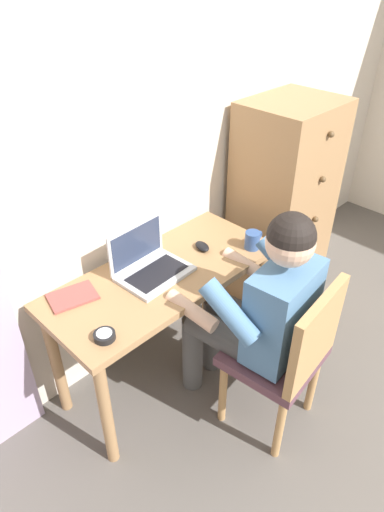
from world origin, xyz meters
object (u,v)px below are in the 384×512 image
(chair, at_px, (288,354))
(dresser, at_px, (282,206))
(desk, at_px, (164,291))
(laptop, at_px, (149,263))
(person_seated, at_px, (257,307))
(computer_mouse, at_px, (202,246))
(notebook_pad, at_px, (73,297))
(desk_clock, at_px, (104,336))
(coffee_mug, at_px, (253,240))

(chair, bearing_deg, dresser, 37.76)
(desk, distance_m, chair, 0.67)
(chair, xyz_separation_m, laptop, (-0.22, 0.69, 0.27))
(desk, height_order, dresser, dresser)
(person_seated, xyz_separation_m, computer_mouse, (0.12, 0.47, 0.05))
(chair, relative_size, notebook_pad, 4.21)
(desk_clock, bearing_deg, dresser, 7.58)
(desk, xyz_separation_m, person_seated, (0.16, -0.46, 0.08))
(computer_mouse, xyz_separation_m, notebook_pad, (-0.70, 0.14, -0.01))
(computer_mouse, xyz_separation_m, coffee_mug, (0.20, -0.18, 0.03))
(computer_mouse, bearing_deg, person_seated, -88.48)
(person_seated, bearing_deg, laptop, 111.96)
(person_seated, relative_size, computer_mouse, 12.02)
(dresser, distance_m, desk_clock, 1.54)
(desk_clock, distance_m, notebook_pad, 0.32)
(dresser, bearing_deg, desk, -177.70)
(dresser, distance_m, computer_mouse, 0.78)
(chair, distance_m, coffee_mug, 0.62)
(chair, bearing_deg, desk_clock, 143.43)
(person_seated, relative_size, coffee_mug, 10.02)
(notebook_pad, bearing_deg, chair, -39.09)
(person_seated, bearing_deg, coffee_mug, 42.21)
(chair, xyz_separation_m, desk_clock, (-0.65, 0.48, 0.23))
(chair, bearing_deg, person_seated, 95.35)
(dresser, xyz_separation_m, laptop, (-1.10, 0.01, 0.11))
(notebook_pad, bearing_deg, coffee_mug, -5.82)
(person_seated, height_order, notebook_pad, person_seated)
(dresser, height_order, laptop, dresser)
(laptop, bearing_deg, dresser, -0.58)
(chair, xyz_separation_m, person_seated, (-0.02, 0.18, 0.18))
(chair, distance_m, laptop, 0.78)
(coffee_mug, bearing_deg, dresser, 20.08)
(computer_mouse, relative_size, notebook_pad, 0.48)
(laptop, relative_size, notebook_pad, 1.68)
(computer_mouse, distance_m, desk_clock, 0.77)
(dresser, relative_size, coffee_mug, 11.03)
(desk, relative_size, notebook_pad, 5.72)
(notebook_pad, bearing_deg, desk_clock, -85.08)
(computer_mouse, distance_m, notebook_pad, 0.72)
(desk, relative_size, computer_mouse, 12.01)
(laptop, bearing_deg, coffee_mug, -23.12)
(person_seated, xyz_separation_m, laptop, (-0.21, 0.51, 0.09))
(chair, relative_size, desk_clock, 9.82)
(desk_clock, xyz_separation_m, notebook_pad, (0.05, 0.31, -0.01))
(desk, bearing_deg, laptop, 128.18)
(dresser, xyz_separation_m, notebook_pad, (-1.48, 0.11, 0.06))
(dresser, bearing_deg, coffee_mug, -159.92)
(chair, bearing_deg, notebook_pad, 126.93)
(chair, relative_size, laptop, 2.50)
(chair, height_order, desk_clock, chair)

